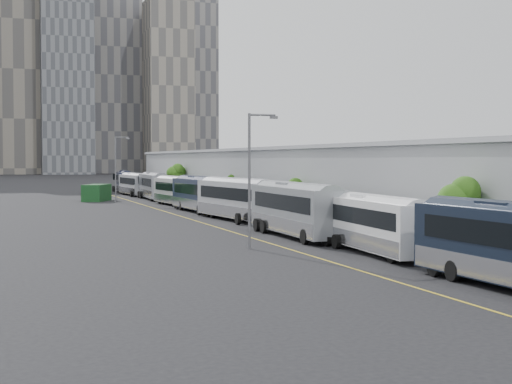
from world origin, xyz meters
name	(u,v)px	position (x,y,z in m)	size (l,w,h in m)	color
sidewalk	(336,225)	(9.00, 55.00, 0.06)	(10.00, 170.00, 0.12)	gray
lane_line	(223,229)	(-1.50, 55.00, 0.01)	(0.12, 160.00, 0.02)	gold
depot	(377,186)	(12.99, 55.00, 3.51)	(12.45, 160.40, 7.20)	gray
skyline	(35,49)	(-2.90, 324.16, 50.85)	(145.00, 64.00, 120.00)	slate
bus_2	(376,229)	(2.77, 35.43, 1.54)	(3.33, 12.60, 3.64)	white
bus_3	(297,214)	(1.94, 46.70, 1.73)	(3.11, 14.08, 4.10)	gray
bus_4	(236,203)	(2.38, 63.67, 1.71)	(4.21, 14.10, 4.06)	#AEAFB8
bus_5	(200,197)	(2.06, 76.49, 1.68)	(3.26, 13.68, 3.97)	#151B30
bus_6	(177,193)	(2.32, 88.88, 1.57)	(3.61, 12.89, 3.72)	#B4B4B6
bus_7	(154,188)	(2.51, 105.02, 1.67)	(3.28, 13.60, 3.95)	slate
bus_8	(134,186)	(1.86, 118.21, 1.54)	(3.09, 12.61, 3.66)	#AFB0B9
bus_9	(125,183)	(2.36, 130.90, 1.64)	(3.92, 13.45, 3.88)	black
tree_1	(457,200)	(5.54, 30.67, 3.52)	(2.52, 2.52, 4.79)	black
tree_2	(291,192)	(5.75, 57.75, 2.90)	(2.09, 2.09, 3.96)	black
tree_3	(228,185)	(6.20, 79.29, 2.93)	(1.19, 1.19, 3.60)	black
tree_4	(176,173)	(5.53, 104.08, 3.87)	(2.55, 2.55, 5.16)	black
street_lamp_near	(252,171)	(-3.70, 40.43, 5.14)	(2.04, 0.22, 8.90)	#59595E
street_lamp_far	(117,164)	(-3.77, 99.08, 5.18)	(2.04, 0.22, 8.99)	#59595E
shipping_container	(97,193)	(-6.01, 103.41, 1.18)	(2.62, 5.88, 2.36)	#113817
suv	(93,190)	(-4.17, 122.78, 0.89)	(2.97, 6.43, 1.79)	black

